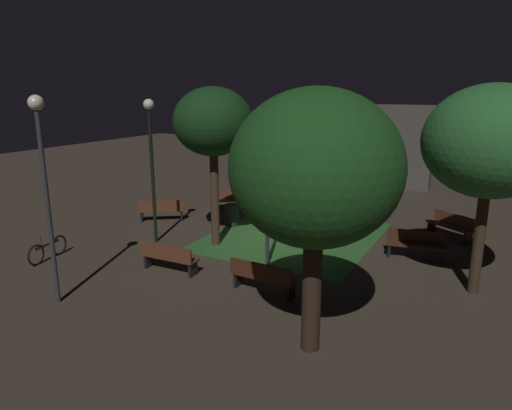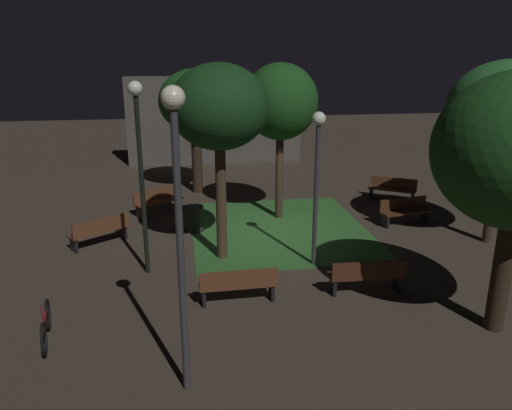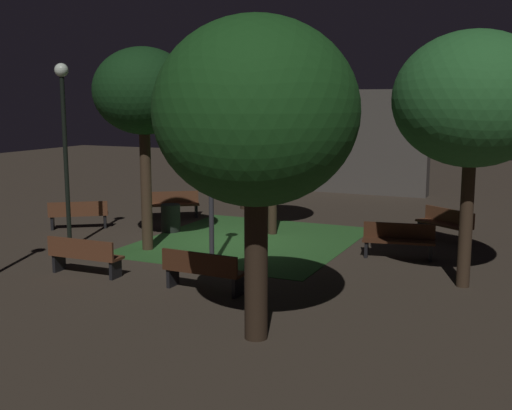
{
  "view_description": "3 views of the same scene",
  "coord_description": "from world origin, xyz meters",
  "px_view_note": "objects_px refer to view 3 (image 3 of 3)",
  "views": [
    {
      "loc": [
        6.69,
        -14.52,
        5.27
      ],
      "look_at": [
        -0.77,
        -0.42,
        1.24
      ],
      "focal_mm": 32.37,
      "sensor_mm": 36.0,
      "label": 1
    },
    {
      "loc": [
        -2.73,
        -14.66,
        5.58
      ],
      "look_at": [
        -0.55,
        -0.67,
        1.18
      ],
      "focal_mm": 34.52,
      "sensor_mm": 36.0,
      "label": 2
    },
    {
      "loc": [
        7.87,
        -15.66,
        3.98
      ],
      "look_at": [
        1.08,
        -0.7,
        1.26
      ],
      "focal_mm": 44.34,
      "sensor_mm": 36.0,
      "label": 3
    }
  ],
  "objects_px": {
    "tree_right_canopy": "(473,100)",
    "trash_bin": "(171,218)",
    "bench_front_right": "(78,214)",
    "bench_path_side": "(173,203)",
    "lamp_post_path_center": "(64,126)",
    "tree_left_canopy": "(143,93)",
    "tree_back_right": "(246,109)",
    "bench_back_row": "(399,239)",
    "bench_by_lamp": "(84,255)",
    "bench_front_left": "(202,270)",
    "bench_corner": "(446,223)",
    "tree_near_wall": "(273,100)",
    "lamp_post_plaza_west": "(211,149)",
    "tree_tall_center": "(256,114)"
  },
  "relations": [
    {
      "from": "tree_right_canopy",
      "to": "bench_front_right",
      "type": "bearing_deg",
      "value": 172.65
    },
    {
      "from": "bench_front_right",
      "to": "bench_path_side",
      "type": "bearing_deg",
      "value": 61.38
    },
    {
      "from": "lamp_post_path_center",
      "to": "trash_bin",
      "type": "relative_size",
      "value": 5.82
    },
    {
      "from": "bench_back_row",
      "to": "tree_near_wall",
      "type": "height_order",
      "value": "tree_near_wall"
    },
    {
      "from": "bench_corner",
      "to": "lamp_post_path_center",
      "type": "bearing_deg",
      "value": -149.68
    },
    {
      "from": "bench_corner",
      "to": "tree_right_canopy",
      "type": "distance_m",
      "value": 5.96
    },
    {
      "from": "bench_front_right",
      "to": "lamp_post_plaza_west",
      "type": "distance_m",
      "value": 6.85
    },
    {
      "from": "tree_near_wall",
      "to": "tree_back_right",
      "type": "height_order",
      "value": "tree_near_wall"
    },
    {
      "from": "bench_path_side",
      "to": "lamp_post_path_center",
      "type": "height_order",
      "value": "lamp_post_path_center"
    },
    {
      "from": "tree_right_canopy",
      "to": "bench_corner",
      "type": "bearing_deg",
      "value": 102.35
    },
    {
      "from": "trash_bin",
      "to": "bench_front_right",
      "type": "bearing_deg",
      "value": -164.01
    },
    {
      "from": "bench_front_right",
      "to": "bench_path_side",
      "type": "height_order",
      "value": "same"
    },
    {
      "from": "bench_back_row",
      "to": "tree_left_canopy",
      "type": "height_order",
      "value": "tree_left_canopy"
    },
    {
      "from": "bench_corner",
      "to": "tree_near_wall",
      "type": "relative_size",
      "value": 0.33
    },
    {
      "from": "tree_right_canopy",
      "to": "trash_bin",
      "type": "distance_m",
      "value": 9.83
    },
    {
      "from": "lamp_post_path_center",
      "to": "tree_left_canopy",
      "type": "bearing_deg",
      "value": 19.66
    },
    {
      "from": "bench_front_left",
      "to": "bench_back_row",
      "type": "xyz_separation_m",
      "value": [
        3.13,
        4.64,
        0.0
      ]
    },
    {
      "from": "bench_front_left",
      "to": "tree_right_canopy",
      "type": "xyz_separation_m",
      "value": [
        4.94,
        2.69,
        3.51
      ]
    },
    {
      "from": "bench_by_lamp",
      "to": "bench_path_side",
      "type": "relative_size",
      "value": 1.03
    },
    {
      "from": "bench_path_side",
      "to": "tree_left_canopy",
      "type": "bearing_deg",
      "value": -66.23
    },
    {
      "from": "bench_front_left",
      "to": "tree_right_canopy",
      "type": "height_order",
      "value": "tree_right_canopy"
    },
    {
      "from": "bench_corner",
      "to": "bench_front_right",
      "type": "xyz_separation_m",
      "value": [
        -10.69,
        -3.2,
        0.0
      ]
    },
    {
      "from": "bench_corner",
      "to": "lamp_post_path_center",
      "type": "height_order",
      "value": "lamp_post_path_center"
    },
    {
      "from": "bench_back_row",
      "to": "tree_left_canopy",
      "type": "bearing_deg",
      "value": -163.55
    },
    {
      "from": "bench_by_lamp",
      "to": "trash_bin",
      "type": "relative_size",
      "value": 2.13
    },
    {
      "from": "bench_corner",
      "to": "tree_right_canopy",
      "type": "bearing_deg",
      "value": -77.65
    },
    {
      "from": "bench_back_row",
      "to": "bench_path_side",
      "type": "bearing_deg",
      "value": 163.14
    },
    {
      "from": "tree_right_canopy",
      "to": "tree_left_canopy",
      "type": "height_order",
      "value": "tree_right_canopy"
    },
    {
      "from": "tree_right_canopy",
      "to": "tree_back_right",
      "type": "relative_size",
      "value": 1.09
    },
    {
      "from": "tree_tall_center",
      "to": "trash_bin",
      "type": "xyz_separation_m",
      "value": [
        -6.02,
        6.93,
        -3.35
      ]
    },
    {
      "from": "tree_back_right",
      "to": "lamp_post_path_center",
      "type": "bearing_deg",
      "value": -102.01
    },
    {
      "from": "lamp_post_plaza_west",
      "to": "tree_left_canopy",
      "type": "bearing_deg",
      "value": 160.28
    },
    {
      "from": "trash_bin",
      "to": "lamp_post_path_center",
      "type": "bearing_deg",
      "value": -114.4
    },
    {
      "from": "bench_path_side",
      "to": "lamp_post_path_center",
      "type": "relative_size",
      "value": 0.35
    },
    {
      "from": "bench_path_side",
      "to": "tree_tall_center",
      "type": "relative_size",
      "value": 0.33
    },
    {
      "from": "bench_corner",
      "to": "bench_back_row",
      "type": "bearing_deg",
      "value": -105.7
    },
    {
      "from": "bench_front_right",
      "to": "tree_right_canopy",
      "type": "relative_size",
      "value": 0.32
    },
    {
      "from": "tree_back_right",
      "to": "trash_bin",
      "type": "height_order",
      "value": "tree_back_right"
    },
    {
      "from": "bench_front_left",
      "to": "lamp_post_path_center",
      "type": "xyz_separation_m",
      "value": [
        -5.28,
        2.03,
        2.84
      ]
    },
    {
      "from": "bench_front_left",
      "to": "trash_bin",
      "type": "height_order",
      "value": "bench_front_left"
    },
    {
      "from": "bench_corner",
      "to": "bench_path_side",
      "type": "bearing_deg",
      "value": -178.45
    },
    {
      "from": "tree_near_wall",
      "to": "bench_corner",
      "type": "bearing_deg",
      "value": 16.23
    },
    {
      "from": "bench_front_right",
      "to": "tree_near_wall",
      "type": "xyz_separation_m",
      "value": [
        5.84,
        1.79,
        3.51
      ]
    },
    {
      "from": "bench_path_side",
      "to": "tree_right_canopy",
      "type": "bearing_deg",
      "value": -23.83
    },
    {
      "from": "bench_front_right",
      "to": "tree_right_canopy",
      "type": "distance_m",
      "value": 12.32
    },
    {
      "from": "tree_near_wall",
      "to": "tree_back_right",
      "type": "distance_m",
      "value": 4.67
    },
    {
      "from": "bench_corner",
      "to": "trash_bin",
      "type": "xyz_separation_m",
      "value": [
        -7.82,
        -2.38,
        -0.06
      ]
    },
    {
      "from": "bench_back_row",
      "to": "tree_left_canopy",
      "type": "xyz_separation_m",
      "value": [
        -6.36,
        -1.88,
        3.7
      ]
    },
    {
      "from": "bench_by_lamp",
      "to": "bench_back_row",
      "type": "distance_m",
      "value": 7.77
    },
    {
      "from": "tree_near_wall",
      "to": "lamp_post_plaza_west",
      "type": "distance_m",
      "value": 4.26
    }
  ]
}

